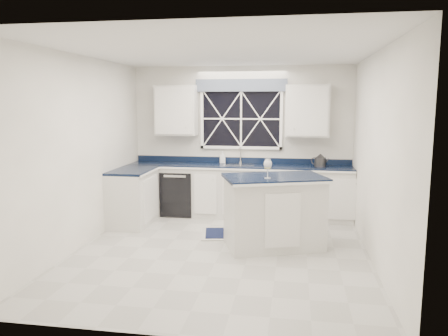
% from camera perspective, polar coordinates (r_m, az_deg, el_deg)
% --- Properties ---
extents(ground, '(4.50, 4.50, 0.00)m').
position_cam_1_polar(ground, '(6.15, -0.44, -10.89)').
color(ground, '#B0B0AB').
rests_on(ground, ground).
extents(back_wall, '(4.00, 0.10, 2.70)m').
position_cam_1_polar(back_wall, '(8.05, 2.27, 3.60)').
color(back_wall, white).
rests_on(back_wall, ground).
extents(base_cabinets, '(3.99, 1.60, 0.90)m').
position_cam_1_polar(base_cabinets, '(7.78, -0.62, -3.28)').
color(base_cabinets, silver).
rests_on(base_cabinets, ground).
extents(countertop, '(3.98, 0.64, 0.04)m').
position_cam_1_polar(countertop, '(7.81, 1.98, 0.26)').
color(countertop, black).
rests_on(countertop, base_cabinets).
extents(dishwasher, '(0.60, 0.58, 0.82)m').
position_cam_1_polar(dishwasher, '(8.11, -5.79, -3.12)').
color(dishwasher, black).
rests_on(dishwasher, ground).
extents(window, '(1.65, 0.09, 1.26)m').
position_cam_1_polar(window, '(7.98, 2.25, 7.01)').
color(window, black).
rests_on(window, ground).
extents(upper_cabinets, '(3.10, 0.34, 0.90)m').
position_cam_1_polar(upper_cabinets, '(7.85, 2.14, 7.49)').
color(upper_cabinets, silver).
rests_on(upper_cabinets, ground).
extents(faucet, '(0.05, 0.20, 0.30)m').
position_cam_1_polar(faucet, '(7.97, 2.17, 1.73)').
color(faucet, '#AEADB0').
rests_on(faucet, countertop).
extents(island, '(1.57, 1.25, 1.02)m').
position_cam_1_polar(island, '(6.26, 6.54, -5.66)').
color(island, silver).
rests_on(island, ground).
extents(rug, '(1.25, 0.89, 0.02)m').
position_cam_1_polar(rug, '(6.93, 1.83, -8.52)').
color(rug, '#ACACA7').
rests_on(rug, ground).
extents(kettle, '(0.30, 0.26, 0.23)m').
position_cam_1_polar(kettle, '(7.76, 12.43, 0.95)').
color(kettle, '#2C2B2E').
rests_on(kettle, countertop).
extents(wine_glass, '(0.11, 0.11, 0.27)m').
position_cam_1_polar(wine_glass, '(5.93, 5.74, 0.40)').
color(wine_glass, silver).
rests_on(wine_glass, island).
extents(soap_bottle, '(0.12, 0.12, 0.22)m').
position_cam_1_polar(soap_bottle, '(8.03, -0.21, 1.43)').
color(soap_bottle, silver).
rests_on(soap_bottle, countertop).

